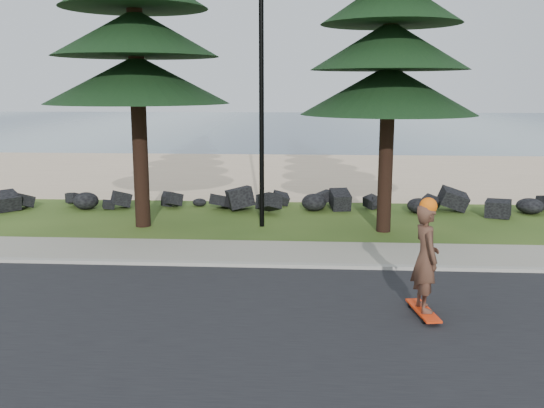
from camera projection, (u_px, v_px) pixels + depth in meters
name	position (u px, v px, depth m)	size (l,w,h in m)	color
ground	(251.00, 256.00, 14.71)	(160.00, 160.00, 0.00)	#2A4515
road	(225.00, 329.00, 10.30)	(160.00, 7.00, 0.02)	black
kerb	(247.00, 265.00, 13.82)	(160.00, 0.20, 0.10)	#AAA699
sidewalk	(252.00, 252.00, 14.90)	(160.00, 2.00, 0.08)	gray
beach_sand	(281.00, 172.00, 28.91)	(160.00, 15.00, 0.01)	#D4B48D
ocean	(298.00, 124.00, 64.65)	(160.00, 58.00, 0.01)	#324A60
seawall_boulders	(268.00, 210.00, 20.20)	(60.00, 2.40, 1.10)	black
lamp_post	(261.00, 83.00, 17.05)	(0.25, 0.14, 8.14)	black
skateboarder	(426.00, 258.00, 10.68)	(0.57, 1.19, 2.15)	red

